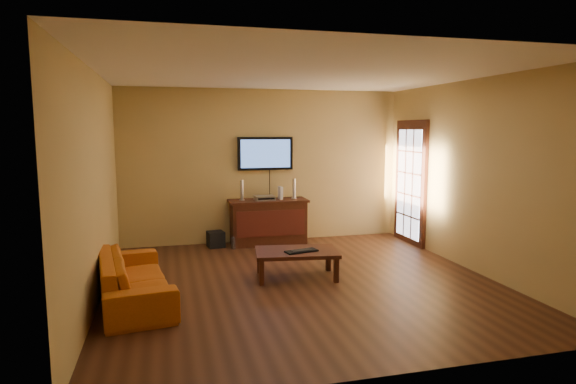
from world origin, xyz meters
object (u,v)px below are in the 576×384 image
object	(u,v)px
subwoofer	(216,239)
av_receiver	(265,198)
bottle	(233,243)
keyboard	(301,251)
media_console	(268,222)
television	(265,154)
coffee_table	(297,254)
sofa	(134,270)
speaker_right	(294,189)
game_console	(280,193)
speaker_left	(242,191)

from	to	relation	value
subwoofer	av_receiver	bearing A→B (deg)	-9.29
bottle	keyboard	world-z (taller)	keyboard
av_receiver	subwoofer	size ratio (longest dim) A/B	1.26
media_console	television	distance (m)	1.20
coffee_table	bottle	bearing A→B (deg)	109.45
media_console	coffee_table	distance (m)	2.01
sofa	keyboard	world-z (taller)	sofa
sofa	coffee_table	bearing A→B (deg)	-87.39
speaker_right	game_console	size ratio (longest dim) A/B	1.61
sofa	media_console	bearing A→B (deg)	-49.51
speaker_left	speaker_right	distance (m)	0.93
coffee_table	television	bearing A→B (deg)	89.09
television	sofa	xyz separation A→B (m)	(-2.11, -2.62, -1.21)
bottle	speaker_right	bearing A→B (deg)	13.99
sofa	television	bearing A→B (deg)	-47.03
speaker_left	subwoofer	size ratio (longest dim) A/B	1.31
subwoofer	speaker_left	bearing A→B (deg)	-2.39
television	av_receiver	bearing A→B (deg)	-105.28
television	bottle	distance (m)	1.68
subwoofer	keyboard	size ratio (longest dim) A/B	0.58
speaker_left	speaker_right	world-z (taller)	speaker_right
coffee_table	keyboard	bearing A→B (deg)	-64.58
subwoofer	bottle	bearing A→B (deg)	-50.98
coffee_table	av_receiver	xyz separation A→B (m)	(-0.03, 1.98, 0.49)
game_console	bottle	distance (m)	1.22
game_console	subwoofer	world-z (taller)	game_console
television	subwoofer	world-z (taller)	television
speaker_right	game_console	distance (m)	0.25
speaker_right	keyboard	distance (m)	2.24
coffee_table	sofa	size ratio (longest dim) A/B	0.63
speaker_left	bottle	size ratio (longest dim) A/B	1.60
keyboard	subwoofer	bearing A→B (deg)	114.06
speaker_right	keyboard	world-z (taller)	speaker_right
sofa	keyboard	size ratio (longest dim) A/B	4.06
sofa	game_console	distance (m)	3.42
coffee_table	speaker_right	xyz separation A→B (m)	(0.51, 2.03, 0.61)
keyboard	speaker_left	bearing A→B (deg)	102.15
coffee_table	game_console	bearing A→B (deg)	82.62
speaker_right	av_receiver	xyz separation A→B (m)	(-0.54, -0.04, -0.12)
av_receiver	keyboard	bearing A→B (deg)	-90.03
subwoofer	bottle	size ratio (longest dim) A/B	1.23
coffee_table	subwoofer	bearing A→B (deg)	114.00
speaker_left	subwoofer	bearing A→B (deg)	-173.58
coffee_table	keyboard	size ratio (longest dim) A/B	2.54
subwoofer	game_console	bearing A→B (deg)	-6.49
sofa	game_console	size ratio (longest dim) A/B	8.58
game_console	television	bearing A→B (deg)	135.85
television	bottle	size ratio (longest dim) A/B	4.48
coffee_table	speaker_left	size ratio (longest dim) A/B	3.37
game_console	subwoofer	xyz separation A→B (m)	(-1.15, -0.05, -0.76)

